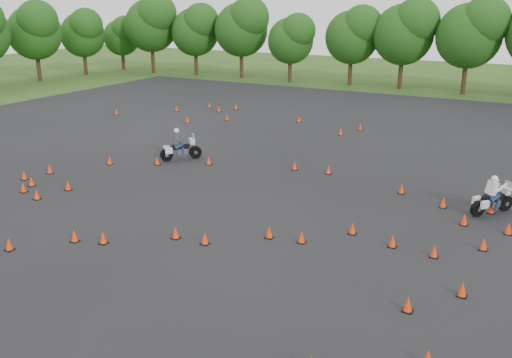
# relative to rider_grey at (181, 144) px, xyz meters

# --- Properties ---
(ground) EXTENTS (140.00, 140.00, 0.00)m
(ground) POSITION_rel_rider_grey_xyz_m (7.28, -8.48, -0.92)
(ground) COLOR #2D5119
(ground) RESTS_ON ground
(asphalt_pad) EXTENTS (62.00, 62.00, 0.00)m
(asphalt_pad) POSITION_rel_rider_grey_xyz_m (7.28, -2.48, -0.92)
(asphalt_pad) COLOR black
(asphalt_pad) RESTS_ON ground
(treeline) EXTENTS (87.05, 32.39, 10.91)m
(treeline) POSITION_rel_rider_grey_xyz_m (9.44, 26.66, 3.68)
(treeline) COLOR #1E4814
(treeline) RESTS_ON ground
(traffic_cones) EXTENTS (36.80, 33.03, 0.45)m
(traffic_cones) POSITION_rel_rider_grey_xyz_m (7.21, -3.07, -0.69)
(traffic_cones) COLOR #FE380A
(traffic_cones) RESTS_ON asphalt_pad
(rider_grey) EXTENTS (2.10, 2.29, 1.84)m
(rider_grey) POSITION_rel_rider_grey_xyz_m (0.00, 0.00, 0.00)
(rider_grey) COLOR #393B40
(rider_grey) RESTS_ON ground
(rider_white) EXTENTS (1.91, 2.24, 1.75)m
(rider_white) POSITION_rel_rider_grey_xyz_m (16.57, -0.64, -0.04)
(rider_white) COLOR silver
(rider_white) RESTS_ON ground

